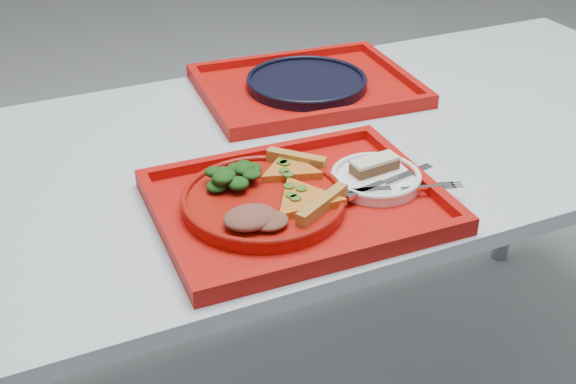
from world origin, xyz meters
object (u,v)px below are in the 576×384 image
at_px(tray_far, 307,89).
at_px(dessert_bar, 375,165).
at_px(dinner_plate, 264,202).
at_px(navy_plate, 307,83).
at_px(tray_main, 297,206).

xyz_separation_m(tray_far, dessert_bar, (-0.07, -0.40, 0.03)).
bearing_deg(dinner_plate, navy_plate, 56.30).
bearing_deg(tray_main, dinner_plate, 171.41).
bearing_deg(dessert_bar, tray_main, -178.58).
bearing_deg(tray_far, dessert_bar, -95.02).
bearing_deg(dessert_bar, tray_far, 75.24).
bearing_deg(dessert_bar, navy_plate, 75.24).
relative_size(tray_main, navy_plate, 1.73).
bearing_deg(dinner_plate, dessert_bar, 2.30).
height_order(navy_plate, dessert_bar, dessert_bar).
bearing_deg(dinner_plate, tray_main, -10.30).
xyz_separation_m(tray_main, navy_plate, (0.22, 0.42, 0.01)).
relative_size(dinner_plate, navy_plate, 1.00).
bearing_deg(dinner_plate, tray_far, 56.30).
xyz_separation_m(navy_plate, dessert_bar, (-0.07, -0.40, 0.02)).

